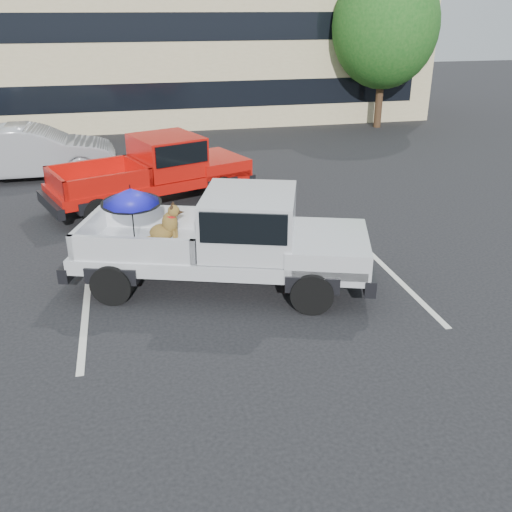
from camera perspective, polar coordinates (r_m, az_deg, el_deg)
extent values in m
plane|color=black|center=(9.52, 1.33, -7.86)|extent=(90.00, 90.00, 0.00)
cube|color=silver|center=(11.09, -16.56, -4.06)|extent=(0.12, 5.00, 0.01)
cube|color=silver|center=(12.13, 12.84, -1.15)|extent=(0.12, 5.00, 0.01)
cube|color=tan|center=(29.20, -5.26, 19.76)|extent=(20.00, 8.00, 6.00)
cube|color=black|center=(25.44, -3.82, 15.82)|extent=(18.00, 0.08, 1.10)
cube|color=black|center=(25.21, -4.00, 21.91)|extent=(18.00, 0.08, 1.10)
cylinder|color=#332114|center=(26.53, 12.23, 15.39)|extent=(0.32, 0.32, 2.73)
ellipsoid|color=#164D16|center=(26.29, 12.81, 21.54)|extent=(4.46, 4.46, 5.13)
cylinder|color=#332114|center=(33.04, 1.29, 17.57)|extent=(0.32, 0.32, 2.86)
ellipsoid|color=#164D16|center=(32.85, 1.34, 22.76)|extent=(4.68, 4.68, 5.38)
cylinder|color=black|center=(10.63, -14.17, -2.74)|extent=(0.81, 0.51, 0.76)
cylinder|color=black|center=(12.22, -11.44, 1.08)|extent=(0.81, 0.51, 0.76)
cylinder|color=black|center=(10.05, 5.63, -3.69)|extent=(0.81, 0.51, 0.76)
cylinder|color=black|center=(11.71, 5.69, 0.45)|extent=(0.81, 0.51, 0.76)
cube|color=silver|center=(10.87, -3.53, 0.29)|extent=(5.72, 3.53, 0.28)
cube|color=silver|center=(10.68, 7.11, 0.91)|extent=(2.03, 2.30, 0.46)
cube|color=black|center=(10.88, 10.96, -1.09)|extent=(0.81, 1.92, 0.30)
cube|color=black|center=(11.67, -16.97, 0.03)|extent=(0.79, 1.92, 0.28)
cube|color=silver|center=(10.55, -0.67, 3.57)|extent=(2.15, 2.27, 1.05)
cube|color=black|center=(10.48, -0.67, 4.59)|extent=(2.04, 2.31, 0.55)
cube|color=black|center=(11.16, -10.92, 0.85)|extent=(2.76, 2.47, 0.10)
cube|color=silver|center=(11.83, -9.90, 3.83)|extent=(2.21, 0.82, 0.50)
cube|color=silver|center=(10.28, -12.34, 0.51)|extent=(2.21, 0.82, 0.50)
cube|color=silver|center=(11.40, -16.35, 2.43)|extent=(0.68, 1.78, 0.50)
cube|color=silver|center=(10.79, -5.42, 2.11)|extent=(0.68, 1.78, 0.50)
ellipsoid|color=brown|center=(11.28, -9.39, 2.38)|extent=(0.59, 0.53, 0.32)
cylinder|color=brown|center=(11.16, -8.17, 2.00)|extent=(0.07, 0.07, 0.24)
cylinder|color=brown|center=(11.30, -7.99, 2.30)|extent=(0.07, 0.07, 0.24)
ellipsoid|color=brown|center=(11.17, -8.61, 3.32)|extent=(0.38, 0.36, 0.44)
cylinder|color=red|center=(11.11, -8.55, 4.00)|extent=(0.21, 0.21, 0.04)
sphere|color=brown|center=(11.06, -8.22, 4.48)|extent=(0.23, 0.23, 0.23)
cone|color=black|center=(11.04, -7.56, 4.37)|extent=(0.19, 0.16, 0.11)
cone|color=black|center=(10.98, -8.44, 4.97)|extent=(0.08, 0.08, 0.12)
cone|color=black|center=(11.09, -8.29, 5.17)|extent=(0.08, 0.08, 0.12)
cylinder|color=brown|center=(11.36, -10.24, 1.94)|extent=(0.29, 0.05, 0.10)
cylinder|color=black|center=(10.74, -12.18, 3.13)|extent=(0.02, 0.10, 1.05)
cone|color=#1816C6|center=(10.57, -12.43, 5.90)|extent=(1.10, 1.12, 0.36)
cylinder|color=black|center=(10.52, -12.50, 6.73)|extent=(0.02, 0.02, 0.10)
cylinder|color=black|center=(10.61, -12.37, 5.23)|extent=(1.10, 1.10, 0.09)
cylinder|color=black|center=(14.43, -15.55, 4.18)|extent=(0.79, 0.51, 0.74)
cylinder|color=black|center=(16.06, -17.63, 5.91)|extent=(0.79, 0.51, 0.74)
cylinder|color=black|center=(15.76, -3.42, 6.66)|extent=(0.79, 0.51, 0.74)
cylinder|color=black|center=(17.27, -6.44, 8.09)|extent=(0.79, 0.51, 0.74)
cube|color=#BD100A|center=(15.73, -10.51, 7.34)|extent=(5.56, 3.58, 0.27)
cube|color=#BD100A|center=(16.49, -4.31, 9.17)|extent=(2.02, 2.26, 0.45)
cube|color=black|center=(16.94, -2.10, 8.32)|extent=(0.85, 1.85, 0.29)
cube|color=black|center=(15.00, -19.86, 4.84)|extent=(0.83, 1.85, 0.27)
cube|color=#BD100A|center=(15.76, -8.89, 9.98)|extent=(2.13, 2.24, 1.02)
cube|color=black|center=(15.72, -8.93, 10.67)|extent=(2.02, 2.28, 0.53)
cube|color=black|center=(15.25, -15.40, 6.59)|extent=(2.72, 2.46, 0.10)
cube|color=#BD100A|center=(15.95, -16.52, 8.30)|extent=(2.13, 0.87, 0.49)
cube|color=#BD100A|center=(14.39, -14.42, 6.91)|extent=(2.13, 0.87, 0.49)
cube|color=#BD100A|center=(14.90, -19.41, 6.86)|extent=(0.72, 1.71, 0.49)
cube|color=#BD100A|center=(15.51, -11.77, 8.36)|extent=(0.72, 1.71, 0.49)
imported|color=#9FA0A6|center=(19.31, -21.39, 9.66)|extent=(4.98, 1.79, 1.63)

